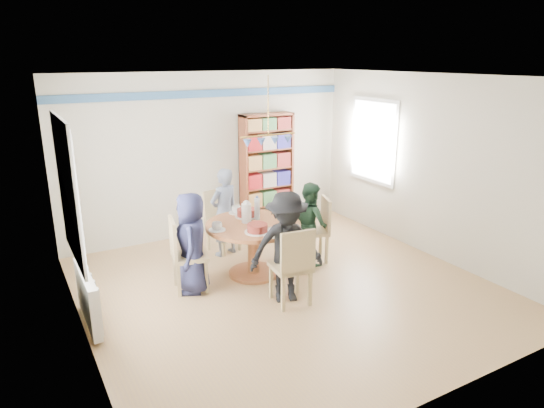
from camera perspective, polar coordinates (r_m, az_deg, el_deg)
ground at (r=6.48m, az=1.77°, el=-9.82°), size 5.00×5.00×0.00m
room_shell at (r=6.55m, az=-4.02°, el=5.73°), size 5.00×5.00×5.00m
radiator at (r=5.86m, az=-20.84°, el=-10.25°), size 0.12×1.00×0.60m
dining_table at (r=6.65m, az=-2.22°, el=-3.88°), size 1.30×1.30×0.75m
chair_left at (r=6.31m, az=-10.46°, el=-5.51°), size 0.51×0.51×0.98m
chair_right at (r=7.18m, az=5.46°, el=-2.62°), size 0.54×0.54×0.95m
chair_far at (r=7.56m, az=-6.18°, el=-1.60°), size 0.53×0.53×0.96m
chair_near at (r=5.84m, az=2.56°, el=-7.01°), size 0.49×0.49×1.00m
person_left at (r=6.24m, az=-9.43°, el=-4.55°), size 0.62×0.75×1.32m
person_right at (r=7.06m, az=4.53°, el=-2.23°), size 0.52×0.63×1.21m
person_far at (r=7.32m, az=-5.65°, el=-0.98°), size 0.56×0.44×1.35m
person_near at (r=5.90m, az=1.71°, el=-5.14°), size 1.02×0.77×1.40m
bookshelf at (r=8.53m, az=-0.62°, el=3.84°), size 0.95×0.28×1.99m
tableware at (r=6.57m, az=-2.57°, el=-1.67°), size 1.28×1.28×0.34m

